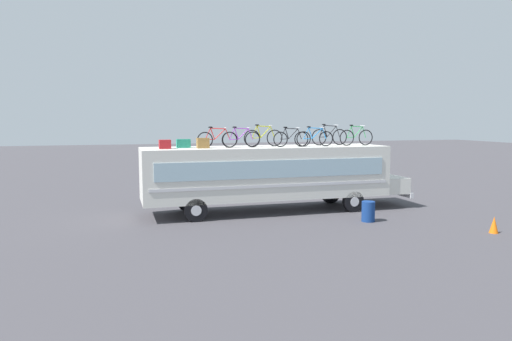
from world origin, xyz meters
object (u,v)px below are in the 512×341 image
at_px(bus, 271,173).
at_px(rooftop_bicycle_3, 263,137).
at_px(trash_bin, 368,211).
at_px(traffic_cone, 494,225).
at_px(rooftop_bicycle_6, 329,136).
at_px(luggage_bag_3, 203,143).
at_px(rooftop_bicycle_1, 217,139).
at_px(rooftop_bicycle_7, 356,137).
at_px(rooftop_bicycle_4, 291,138).
at_px(luggage_bag_1, 165,144).
at_px(luggage_bag_2, 183,143).
at_px(rooftop_bicycle_2, 241,139).
at_px(rooftop_bicycle_5, 315,138).

relative_size(bus, rooftop_bicycle_3, 6.80).
bearing_deg(trash_bin, traffic_cone, -42.04).
height_order(rooftop_bicycle_6, traffic_cone, rooftop_bicycle_6).
height_order(luggage_bag_3, rooftop_bicycle_6, rooftop_bicycle_6).
bearing_deg(rooftop_bicycle_1, bus, 3.79).
height_order(luggage_bag_3, rooftop_bicycle_1, rooftop_bicycle_1).
bearing_deg(rooftop_bicycle_7, bus, 176.12).
relative_size(bus, rooftop_bicycle_7, 7.21).
bearing_deg(rooftop_bicycle_4, luggage_bag_1, 177.87).
xyz_separation_m(rooftop_bicycle_4, trash_bin, (2.28, -2.72, -2.84)).
relative_size(rooftop_bicycle_4, rooftop_bicycle_7, 0.97).
height_order(luggage_bag_2, rooftop_bicycle_1, rooftop_bicycle_1).
bearing_deg(rooftop_bicycle_1, luggage_bag_3, -171.71).
distance_m(luggage_bag_2, rooftop_bicycle_1, 1.44).
height_order(rooftop_bicycle_1, trash_bin, rooftop_bicycle_1).
xyz_separation_m(luggage_bag_2, rooftop_bicycle_4, (4.57, -0.64, 0.19)).
bearing_deg(rooftop_bicycle_6, luggage_bag_3, -174.56).
bearing_deg(luggage_bag_3, rooftop_bicycle_7, -0.16).
relative_size(rooftop_bicycle_2, rooftop_bicycle_5, 0.97).
bearing_deg(trash_bin, rooftop_bicycle_2, 147.83).
bearing_deg(rooftop_bicycle_1, luggage_bag_1, -178.99).
bearing_deg(luggage_bag_2, rooftop_bicycle_3, -0.85).
distance_m(luggage_bag_2, rooftop_bicycle_7, 7.83).
bearing_deg(rooftop_bicycle_6, rooftop_bicycle_1, -174.90).
relative_size(rooftop_bicycle_5, trash_bin, 2.14).
bearing_deg(rooftop_bicycle_4, luggage_bag_3, 177.81).
height_order(rooftop_bicycle_4, traffic_cone, rooftop_bicycle_4).
distance_m(bus, rooftop_bicycle_2, 2.11).
height_order(rooftop_bicycle_3, rooftop_bicycle_4, rooftop_bicycle_3).
bearing_deg(rooftop_bicycle_2, rooftop_bicycle_4, -2.92).
bearing_deg(traffic_cone, rooftop_bicycle_2, 143.31).
xyz_separation_m(bus, rooftop_bicycle_6, (2.96, 0.32, 1.56)).
distance_m(rooftop_bicycle_4, trash_bin, 4.54).
xyz_separation_m(luggage_bag_1, rooftop_bicycle_4, (5.39, -0.20, 0.19)).
distance_m(rooftop_bicycle_3, rooftop_bicycle_7, 4.33).
distance_m(luggage_bag_2, rooftop_bicycle_2, 2.42).
relative_size(rooftop_bicycle_3, rooftop_bicycle_6, 1.00).
bearing_deg(traffic_cone, luggage_bag_2, 148.03).
bearing_deg(luggage_bag_1, rooftop_bicycle_4, -2.13).
relative_size(luggage_bag_1, rooftop_bicycle_5, 0.26).
bearing_deg(rooftop_bicycle_3, bus, -32.81).
bearing_deg(rooftop_bicycle_7, rooftop_bicycle_1, 179.00).
xyz_separation_m(luggage_bag_3, rooftop_bicycle_5, (4.94, -0.19, 0.16)).
bearing_deg(luggage_bag_2, bus, -3.60).
bearing_deg(rooftop_bicycle_3, rooftop_bicycle_7, -6.08).
bearing_deg(rooftop_bicycle_5, traffic_cone, -51.53).
xyz_separation_m(bus, rooftop_bicycle_3, (-0.29, 0.19, 1.56)).
distance_m(luggage_bag_1, luggage_bag_2, 0.92).
distance_m(rooftop_bicycle_4, rooftop_bicycle_7, 3.24).
xyz_separation_m(rooftop_bicycle_5, traffic_cone, (4.51, -5.68, -2.95)).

